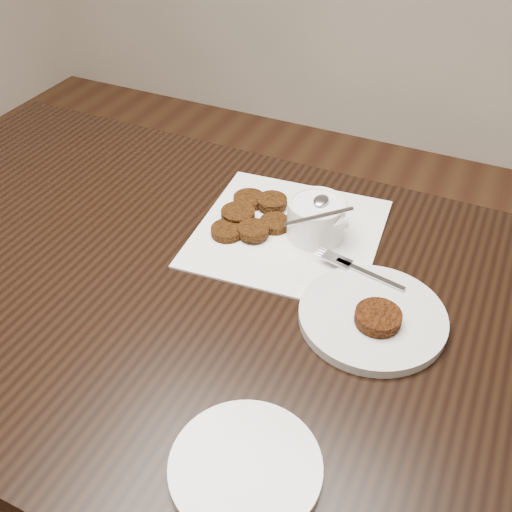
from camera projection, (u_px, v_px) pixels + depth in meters
The scene contains 6 objects.
table at pixel (184, 407), 1.22m from camera, with size 1.31×0.84×0.75m, color black.
napkin at pixel (288, 233), 1.06m from camera, with size 0.32×0.32×0.00m, color white.
sauce_ramekin at pixel (317, 202), 1.01m from camera, with size 0.14×0.14×0.14m, color white, non-canonical shape.
patty_cluster at pixel (253, 217), 1.07m from camera, with size 0.21×0.21×0.02m, color #582C0B, non-canonical shape.
plate_with_patty at pixel (373, 313), 0.88m from camera, with size 0.22×0.22×0.03m, color silver, non-canonical shape.
plate_empty at pixel (245, 467), 0.70m from camera, with size 0.18×0.18×0.01m, color white.
Camera 1 is at (0.42, -0.58, 1.40)m, focal length 41.09 mm.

